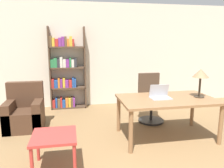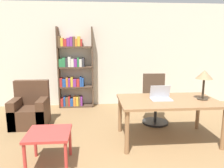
{
  "view_description": "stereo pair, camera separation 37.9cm",
  "coord_description": "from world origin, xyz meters",
  "px_view_note": "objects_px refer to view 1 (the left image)",
  "views": [
    {
      "loc": [
        -0.76,
        -1.3,
        1.7
      ],
      "look_at": [
        -0.07,
        2.37,
        0.98
      ],
      "focal_mm": 35.0,
      "sensor_mm": 36.0,
      "label": 1
    },
    {
      "loc": [
        -0.39,
        -1.35,
        1.7
      ],
      "look_at": [
        -0.07,
        2.37,
        0.98
      ],
      "focal_mm": 35.0,
      "sensor_mm": 36.0,
      "label": 2
    }
  ],
  "objects_px": {
    "desk": "(167,103)",
    "office_chair": "(150,101)",
    "laptop": "(160,95)",
    "armchair": "(25,114)",
    "bookshelf": "(65,72)",
    "table_lamp": "(201,75)",
    "side_table_blue": "(54,140)"
  },
  "relations": [
    {
      "from": "office_chair",
      "to": "armchair",
      "type": "relative_size",
      "value": 1.14
    },
    {
      "from": "desk",
      "to": "office_chair",
      "type": "height_order",
      "value": "office_chair"
    },
    {
      "from": "desk",
      "to": "side_table_blue",
      "type": "bearing_deg",
      "value": -161.05
    },
    {
      "from": "office_chair",
      "to": "armchair",
      "type": "xyz_separation_m",
      "value": [
        -2.6,
        0.04,
        -0.15
      ]
    },
    {
      "from": "desk",
      "to": "table_lamp",
      "type": "xyz_separation_m",
      "value": [
        0.59,
        -0.03,
        0.49
      ]
    },
    {
      "from": "desk",
      "to": "bookshelf",
      "type": "height_order",
      "value": "bookshelf"
    },
    {
      "from": "bookshelf",
      "to": "laptop",
      "type": "bearing_deg",
      "value": -52.26
    },
    {
      "from": "table_lamp",
      "to": "desk",
      "type": "bearing_deg",
      "value": 176.87
    },
    {
      "from": "desk",
      "to": "armchair",
      "type": "xyz_separation_m",
      "value": [
        -2.57,
        0.91,
        -0.35
      ]
    },
    {
      "from": "table_lamp",
      "to": "bookshelf",
      "type": "distance_m",
      "value": 3.25
    },
    {
      "from": "side_table_blue",
      "to": "bookshelf",
      "type": "bearing_deg",
      "value": 87.91
    },
    {
      "from": "office_chair",
      "to": "desk",
      "type": "bearing_deg",
      "value": -91.7
    },
    {
      "from": "laptop",
      "to": "desk",
      "type": "bearing_deg",
      "value": -9.93
    },
    {
      "from": "table_lamp",
      "to": "armchair",
      "type": "bearing_deg",
      "value": 163.39
    },
    {
      "from": "armchair",
      "to": "laptop",
      "type": "bearing_deg",
      "value": -19.99
    },
    {
      "from": "office_chair",
      "to": "laptop",
      "type": "bearing_deg",
      "value": -99.96
    },
    {
      "from": "laptop",
      "to": "armchair",
      "type": "height_order",
      "value": "laptop"
    },
    {
      "from": "laptop",
      "to": "table_lamp",
      "type": "bearing_deg",
      "value": -4.31
    },
    {
      "from": "bookshelf",
      "to": "office_chair",
      "type": "bearing_deg",
      "value": -35.66
    },
    {
      "from": "office_chair",
      "to": "bookshelf",
      "type": "bearing_deg",
      "value": 144.34
    },
    {
      "from": "desk",
      "to": "side_table_blue",
      "type": "xyz_separation_m",
      "value": [
        -1.89,
        -0.65,
        -0.23
      ]
    },
    {
      "from": "table_lamp",
      "to": "bookshelf",
      "type": "bearing_deg",
      "value": 137.21
    },
    {
      "from": "laptop",
      "to": "side_table_blue",
      "type": "xyz_separation_m",
      "value": [
        -1.77,
        -0.67,
        -0.37
      ]
    },
    {
      "from": "table_lamp",
      "to": "armchair",
      "type": "xyz_separation_m",
      "value": [
        -3.16,
        0.94,
        -0.84
      ]
    },
    {
      "from": "table_lamp",
      "to": "side_table_blue",
      "type": "relative_size",
      "value": 0.87
    },
    {
      "from": "side_table_blue",
      "to": "armchair",
      "type": "bearing_deg",
      "value": 113.44
    },
    {
      "from": "table_lamp",
      "to": "office_chair",
      "type": "distance_m",
      "value": 1.27
    },
    {
      "from": "table_lamp",
      "to": "side_table_blue",
      "type": "height_order",
      "value": "table_lamp"
    },
    {
      "from": "laptop",
      "to": "side_table_blue",
      "type": "relative_size",
      "value": 0.6
    },
    {
      "from": "desk",
      "to": "office_chair",
      "type": "xyz_separation_m",
      "value": [
        0.03,
        0.87,
        -0.2
      ]
    },
    {
      "from": "office_chair",
      "to": "side_table_blue",
      "type": "bearing_deg",
      "value": -141.58
    },
    {
      "from": "laptop",
      "to": "office_chair",
      "type": "distance_m",
      "value": 0.92
    }
  ]
}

